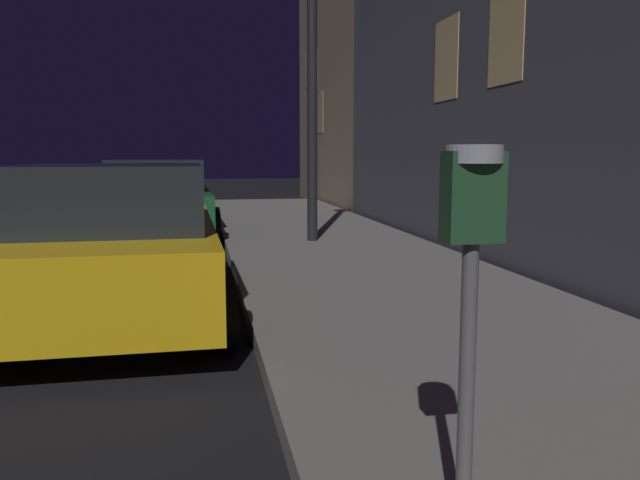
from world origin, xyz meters
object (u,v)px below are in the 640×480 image
(parking_meter, at_px, (471,248))
(car_green, at_px, (157,199))
(car_yellow_cab, at_px, (116,243))
(street_lamp, at_px, (312,11))

(parking_meter, distance_m, car_green, 10.20)
(car_yellow_cab, bearing_deg, street_lamp, 57.46)
(car_green, bearing_deg, street_lamp, -38.32)
(car_yellow_cab, xyz_separation_m, car_green, (-0.00, 5.97, 0.00))
(parking_meter, height_order, street_lamp, street_lamp)
(car_yellow_cab, relative_size, car_green, 0.90)
(car_yellow_cab, height_order, street_lamp, street_lamp)
(parking_meter, xyz_separation_m, street_lamp, (0.89, 8.05, 2.50))
(car_yellow_cab, xyz_separation_m, street_lamp, (2.53, 3.97, 2.99))
(parking_meter, bearing_deg, car_green, 99.27)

